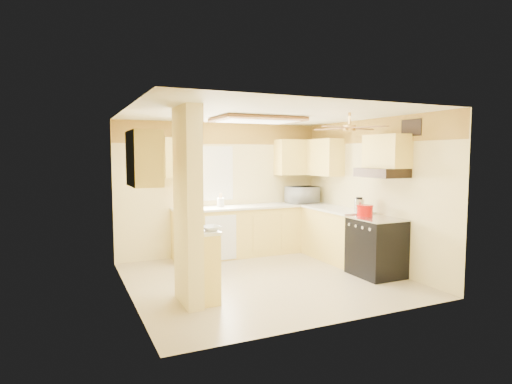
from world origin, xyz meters
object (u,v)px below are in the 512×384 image
kettle (359,205)px  microwave (302,195)px  stove (376,247)px  dutch_oven (365,211)px  bowl (211,228)px

kettle → microwave: bearing=95.6°
stove → dutch_oven: bearing=98.3°
microwave → bowl: (-2.66, -2.24, -0.14)m
microwave → kettle: (0.16, -1.59, -0.05)m
microwave → kettle: microwave is taller
bowl → kettle: 2.89m
stove → bowl: size_ratio=3.88×
stove → microwave: 2.22m
stove → microwave: microwave is taller
dutch_oven → kettle: (0.10, 0.27, 0.05)m
stove → kettle: (0.06, 0.52, 0.60)m
stove → bowl: (-2.75, -0.12, 0.51)m
microwave → kettle: 1.60m
microwave → dutch_oven: 1.87m
microwave → dutch_oven: microwave is taller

